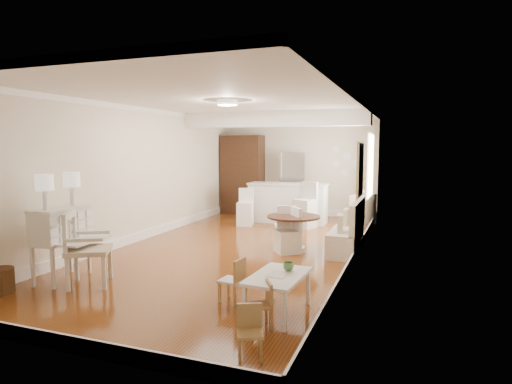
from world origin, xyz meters
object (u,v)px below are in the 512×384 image
Objects in this scene: secretary_bureau at (62,244)px; kids_table at (278,294)px; kids_chair_a at (259,305)px; slip_chair_near at (287,230)px; bar_stool_left at (245,207)px; kids_chair_b at (232,280)px; bar_stool_right at (305,205)px; wicker_basket at (1,281)px; slip_chair_far at (286,225)px; fridge at (305,185)px; sideboard at (363,210)px; gustavian_armchair at (89,249)px; kids_chair_c at (250,332)px; breakfast_counter at (288,203)px; pantry_cabinet at (243,175)px; dining_table at (293,234)px.

secretary_bureau is 1.15× the size of kids_table.
kids_chair_a reaches higher than kids_table.
bar_stool_left is (-1.75, 2.27, 0.04)m from slip_chair_near.
bar_stool_right is at bearing -169.60° from kids_chair_b.
secretary_bureau reaches higher than kids_chair_b.
slip_chair_far is at bearing 54.47° from wicker_basket.
fridge reaches higher than sideboard.
fridge is (-0.50, 3.63, 0.48)m from slip_chair_far.
secretary_bureau reaches higher than gustavian_armchair.
slip_chair_near is at bearing 76.99° from kids_chair_c.
fridge is (-0.40, 1.62, 0.34)m from bar_stool_right.
kids_table is 5.71m from bar_stool_left.
kids_chair_a is 6.67m from sideboard.
bar_stool_right is at bearing -76.07° from fridge.
gustavian_armchair reaches higher than breakfast_counter.
wicker_basket is 3.17m from kids_chair_b.
breakfast_counter is (1.25, 5.89, -0.02)m from gustavian_armchair.
breakfast_counter is 0.83m from bar_stool_right.
gustavian_armchair is 3.52m from slip_chair_near.
kids_table is at bearing -57.92° from bar_stool_right.
bar_stool_right is 1.53m from sideboard.
slip_chair_near is 0.54m from slip_chair_far.
bar_stool_left is at bearing 75.64° from secretary_bureau.
kids_table is 1.81× the size of kids_chair_a.
gustavian_armchair is 0.52× the size of breakfast_counter.
pantry_cabinet reaches higher than gustavian_armchair.
kids_chair_b is 6.91m from fridge.
secretary_bureau is 7.17m from fridge.
bar_stool_right is (-0.28, 2.52, 0.14)m from slip_chair_near.
bar_stool_right reaches higher than sideboard.
sideboard is at bearing -25.72° from fridge.
kids_chair_b is 0.32× the size of fridge.
bar_stool_right is (-0.32, 5.23, 0.27)m from kids_chair_b.
fridge is at bearing 125.63° from bar_stool_right.
slip_chair_far is 0.47× the size of fridge.
bar_stool_right is at bearing -111.96° from slip_chair_far.
kids_chair_c is at bearing -18.98° from kids_chair_a.
pantry_cabinet is (0.45, 7.65, 0.98)m from wicker_basket.
kids_chair_b is (2.72, 0.03, -0.26)m from secretary_bureau.
gustavian_armchair is at bearing -80.62° from kids_chair_b.
slip_chair_far is (-0.96, 4.50, 0.17)m from kids_chair_c.
kids_chair_c is 7.32m from sideboard.
gustavian_armchair is 3.68m from dining_table.
kids_chair_a is 0.90× the size of kids_chair_b.
secretary_bureau is 1.30× the size of slip_chair_far.
dining_table is 4.10m from fridge.
fridge is at bearing 76.12° from kids_chair_c.
secretary_bureau is 0.53× the size of breakfast_counter.
gustavian_armchair is at bearing -75.39° from slip_chair_near.
kids_chair_c is 0.45× the size of bar_stool_right.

